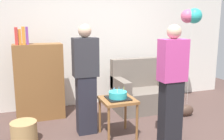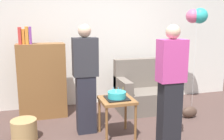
{
  "view_description": "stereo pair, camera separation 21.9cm",
  "coord_description": "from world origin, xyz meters",
  "px_view_note": "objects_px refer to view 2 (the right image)",
  "views": [
    {
      "loc": [
        -1.46,
        -2.84,
        1.66
      ],
      "look_at": [
        -0.22,
        0.63,
        0.95
      ],
      "focal_mm": 40.19,
      "sensor_mm": 36.0,
      "label": 1
    },
    {
      "loc": [
        -1.25,
        -2.91,
        1.66
      ],
      "look_at": [
        -0.22,
        0.63,
        0.95
      ],
      "focal_mm": 40.19,
      "sensor_mm": 36.0,
      "label": 2
    }
  ],
  "objects_px": {
    "side_table": "(117,105)",
    "handbag": "(190,112)",
    "couch": "(145,92)",
    "balloon_bunch": "(197,16)",
    "bookshelf": "(42,80)",
    "wicker_basket": "(24,130)",
    "birthday_cake": "(117,95)",
    "person_holding_cake": "(171,85)",
    "person_blowing_candles": "(85,79)"
  },
  "relations": [
    {
      "from": "couch",
      "to": "handbag",
      "type": "distance_m",
      "value": 0.88
    },
    {
      "from": "couch",
      "to": "wicker_basket",
      "type": "relative_size",
      "value": 3.06
    },
    {
      "from": "wicker_basket",
      "to": "person_blowing_candles",
      "type": "bearing_deg",
      "value": 1.12
    },
    {
      "from": "wicker_basket",
      "to": "handbag",
      "type": "bearing_deg",
      "value": 1.64
    },
    {
      "from": "couch",
      "to": "bookshelf",
      "type": "distance_m",
      "value": 1.92
    },
    {
      "from": "couch",
      "to": "person_blowing_candles",
      "type": "distance_m",
      "value": 1.52
    },
    {
      "from": "birthday_cake",
      "to": "person_blowing_candles",
      "type": "xyz_separation_m",
      "value": [
        -0.4,
        0.28,
        0.21
      ]
    },
    {
      "from": "birthday_cake",
      "to": "wicker_basket",
      "type": "relative_size",
      "value": 0.89
    },
    {
      "from": "side_table",
      "to": "person_blowing_candles",
      "type": "distance_m",
      "value": 0.6
    },
    {
      "from": "person_holding_cake",
      "to": "wicker_basket",
      "type": "bearing_deg",
      "value": -10.41
    },
    {
      "from": "side_table",
      "to": "handbag",
      "type": "distance_m",
      "value": 1.54
    },
    {
      "from": "side_table",
      "to": "birthday_cake",
      "type": "xyz_separation_m",
      "value": [
        0.0,
        -0.0,
        0.14
      ]
    },
    {
      "from": "person_holding_cake",
      "to": "balloon_bunch",
      "type": "height_order",
      "value": "balloon_bunch"
    },
    {
      "from": "handbag",
      "to": "birthday_cake",
      "type": "bearing_deg",
      "value": -166.9
    },
    {
      "from": "couch",
      "to": "balloon_bunch",
      "type": "distance_m",
      "value": 1.76
    },
    {
      "from": "person_blowing_candles",
      "to": "balloon_bunch",
      "type": "relative_size",
      "value": 0.85
    },
    {
      "from": "balloon_bunch",
      "to": "birthday_cake",
      "type": "bearing_deg",
      "value": -153.48
    },
    {
      "from": "couch",
      "to": "bookshelf",
      "type": "xyz_separation_m",
      "value": [
        -1.89,
        0.17,
        0.33
      ]
    },
    {
      "from": "handbag",
      "to": "side_table",
      "type": "bearing_deg",
      "value": -166.9
    },
    {
      "from": "side_table",
      "to": "person_holding_cake",
      "type": "relative_size",
      "value": 0.35
    },
    {
      "from": "person_holding_cake",
      "to": "balloon_bunch",
      "type": "distance_m",
      "value": 2.08
    },
    {
      "from": "balloon_bunch",
      "to": "handbag",
      "type": "bearing_deg",
      "value": -126.24
    },
    {
      "from": "person_holding_cake",
      "to": "handbag",
      "type": "relative_size",
      "value": 5.82
    },
    {
      "from": "birthday_cake",
      "to": "wicker_basket",
      "type": "distance_m",
      "value": 1.41
    },
    {
      "from": "wicker_basket",
      "to": "person_holding_cake",
      "type": "bearing_deg",
      "value": -19.06
    },
    {
      "from": "birthday_cake",
      "to": "handbag",
      "type": "height_order",
      "value": "birthday_cake"
    },
    {
      "from": "side_table",
      "to": "handbag",
      "type": "height_order",
      "value": "side_table"
    },
    {
      "from": "couch",
      "to": "handbag",
      "type": "xyz_separation_m",
      "value": [
        0.58,
        -0.62,
        -0.24
      ]
    },
    {
      "from": "bookshelf",
      "to": "side_table",
      "type": "xyz_separation_m",
      "value": [
        1.02,
        -1.13,
        -0.18
      ]
    },
    {
      "from": "couch",
      "to": "wicker_basket",
      "type": "distance_m",
      "value": 2.29
    },
    {
      "from": "birthday_cake",
      "to": "balloon_bunch",
      "type": "relative_size",
      "value": 0.17
    },
    {
      "from": "side_table",
      "to": "person_holding_cake",
      "type": "xyz_separation_m",
      "value": [
        0.62,
        -0.41,
        0.34
      ]
    },
    {
      "from": "couch",
      "to": "wicker_basket",
      "type": "xyz_separation_m",
      "value": [
        -2.17,
        -0.7,
        -0.19
      ]
    },
    {
      "from": "person_blowing_candles",
      "to": "handbag",
      "type": "height_order",
      "value": "person_blowing_candles"
    },
    {
      "from": "couch",
      "to": "bookshelf",
      "type": "height_order",
      "value": "bookshelf"
    },
    {
      "from": "couch",
      "to": "person_holding_cake",
      "type": "height_order",
      "value": "person_holding_cake"
    },
    {
      "from": "birthday_cake",
      "to": "handbag",
      "type": "bearing_deg",
      "value": 13.1
    },
    {
      "from": "wicker_basket",
      "to": "couch",
      "type": "bearing_deg",
      "value": 17.85
    },
    {
      "from": "birthday_cake",
      "to": "balloon_bunch",
      "type": "distance_m",
      "value": 2.41
    },
    {
      "from": "person_holding_cake",
      "to": "couch",
      "type": "bearing_deg",
      "value": -91.57
    },
    {
      "from": "bookshelf",
      "to": "wicker_basket",
      "type": "distance_m",
      "value": 1.05
    },
    {
      "from": "couch",
      "to": "wicker_basket",
      "type": "height_order",
      "value": "couch"
    },
    {
      "from": "person_blowing_candles",
      "to": "couch",
      "type": "bearing_deg",
      "value": 19.93
    },
    {
      "from": "birthday_cake",
      "to": "wicker_basket",
      "type": "bearing_deg",
      "value": 168.76
    },
    {
      "from": "person_holding_cake",
      "to": "wicker_basket",
      "type": "distance_m",
      "value": 2.15
    },
    {
      "from": "couch",
      "to": "person_holding_cake",
      "type": "xyz_separation_m",
      "value": [
        -0.25,
        -1.36,
        0.49
      ]
    },
    {
      "from": "birthday_cake",
      "to": "person_holding_cake",
      "type": "bearing_deg",
      "value": -33.1
    },
    {
      "from": "bookshelf",
      "to": "wicker_basket",
      "type": "bearing_deg",
      "value": -108.0
    },
    {
      "from": "side_table",
      "to": "person_holding_cake",
      "type": "distance_m",
      "value": 0.82
    },
    {
      "from": "side_table",
      "to": "balloon_bunch",
      "type": "bearing_deg",
      "value": 26.52
    }
  ]
}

